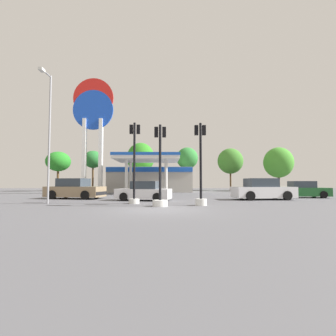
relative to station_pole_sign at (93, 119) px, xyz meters
The scene contains 17 objects.
ground_plane 20.90m from the station_pole_sign, 64.38° to the right, with size 90.00×90.00×0.00m, color #56565B.
gas_station 10.96m from the station_pole_sign, 42.16° to the left, with size 11.00×13.40×4.41m.
station_pole_sign is the anchor object (origin of this frame).
car_0 23.06m from the station_pole_sign, 20.83° to the right, with size 4.05×2.03×1.41m.
car_1 20.38m from the station_pole_sign, 32.56° to the right, with size 4.62×2.33×1.61m.
car_2 11.98m from the station_pole_sign, 82.39° to the right, with size 4.80×2.76×1.62m.
car_3 15.26m from the station_pole_sign, 57.89° to the right, with size 4.14×2.41×1.39m.
traffic_signal_0 18.99m from the station_pole_sign, 62.22° to the right, with size 0.82×0.82×4.49m.
traffic_signal_1 19.53m from the station_pole_sign, 55.03° to the right, with size 0.65×0.68×4.71m.
traffic_signal_2 16.53m from the station_pole_sign, 64.45° to the right, with size 0.66×0.69×5.03m.
tree_0 12.24m from the station_pole_sign, 131.12° to the left, with size 3.57×3.57×5.86m.
tree_1 11.25m from the station_pole_sign, 105.42° to the left, with size 2.94×2.94×6.19m.
tree_2 12.54m from the station_pole_sign, 68.30° to the left, with size 4.34×4.34×7.58m.
tree_3 16.59m from the station_pole_sign, 42.98° to the left, with size 3.40×3.40×6.83m.
tree_4 22.24m from the station_pole_sign, 30.99° to the left, with size 4.02×4.02×6.72m.
tree_5 27.05m from the station_pole_sign, 18.73° to the left, with size 4.29×4.29×6.52m.
corner_streetlamp 14.54m from the station_pole_sign, 84.83° to the right, with size 0.24×1.48×7.98m.
Camera 1 is at (0.26, -12.44, 1.31)m, focal length 27.53 mm.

